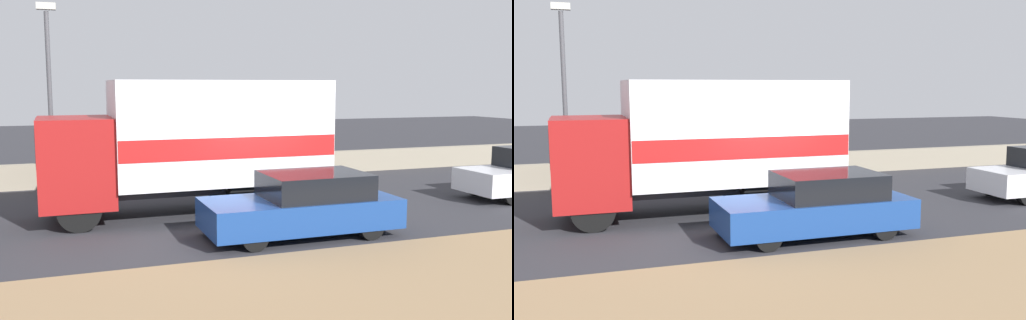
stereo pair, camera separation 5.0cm
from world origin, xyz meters
The scene contains 6 objects.
ground_plane centered at (0.00, 0.00, 0.00)m, with size 80.00×80.00×0.00m, color #2D2D33.
dirt_shoulder_foreground centered at (0.00, -5.29, 0.02)m, with size 60.00×5.83×0.04m.
stone_wall_backdrop centered at (0.00, 7.23, 0.42)m, with size 60.00×0.35×0.84m.
street_lamp centered at (-4.86, 6.03, 3.47)m, with size 0.56×0.28×5.88m.
box_truck centered at (-1.21, 1.90, 1.96)m, with size 7.36×2.58×3.53m.
car_hatchback centered at (0.52, -1.13, 0.71)m, with size 4.41×1.88×1.44m.
Camera 2 is at (-4.67, -12.76, 3.39)m, focal length 40.00 mm.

